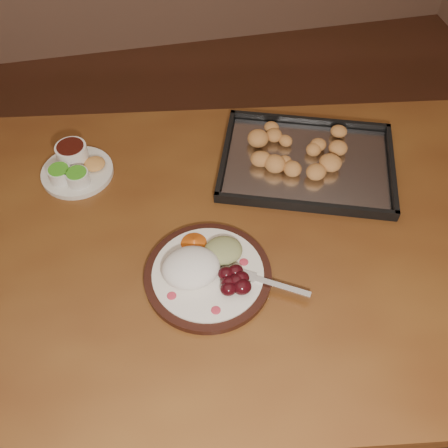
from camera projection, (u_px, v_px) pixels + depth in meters
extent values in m
plane|color=#552B1D|center=(164.00, 377.00, 1.68)|extent=(4.00, 4.00, 0.00)
cube|color=brown|center=(192.00, 245.00, 1.12)|extent=(1.61, 1.10, 0.04)
cylinder|color=#4F3817|center=(398.00, 210.00, 1.67)|extent=(0.07, 0.07, 0.71)
cylinder|color=black|center=(208.00, 275.00, 1.03)|extent=(0.26, 0.26, 0.02)
cylinder|color=white|center=(208.00, 273.00, 1.03)|extent=(0.23, 0.23, 0.01)
ellipsoid|color=#C22E43|center=(172.00, 296.00, 0.99)|extent=(0.02, 0.02, 0.00)
ellipsoid|color=#C22E43|center=(216.00, 310.00, 0.97)|extent=(0.02, 0.02, 0.00)
ellipsoid|color=#C22E43|center=(244.00, 262.00, 1.04)|extent=(0.02, 0.02, 0.00)
ellipsoid|color=#C22E43|center=(171.00, 258.00, 1.05)|extent=(0.02, 0.02, 0.00)
ellipsoid|color=silver|center=(191.00, 268.00, 1.02)|extent=(0.15, 0.14, 0.05)
ellipsoid|color=#470A11|center=(229.00, 282.00, 0.99)|extent=(0.03, 0.03, 0.03)
ellipsoid|color=#470A11|center=(241.00, 278.00, 1.00)|extent=(0.03, 0.03, 0.03)
ellipsoid|color=#470A11|center=(235.00, 271.00, 1.01)|extent=(0.03, 0.03, 0.03)
ellipsoid|color=#470A11|center=(242.00, 287.00, 0.99)|extent=(0.03, 0.03, 0.03)
ellipsoid|color=#470A11|center=(226.00, 274.00, 1.01)|extent=(0.03, 0.03, 0.03)
ellipsoid|color=#470A11|center=(237.00, 281.00, 1.00)|extent=(0.03, 0.03, 0.03)
ellipsoid|color=#470A11|center=(229.00, 289.00, 0.98)|extent=(0.03, 0.03, 0.03)
ellipsoid|color=tan|center=(223.00, 250.00, 1.05)|extent=(0.10, 0.10, 0.03)
cone|color=#D45613|center=(194.00, 242.00, 1.06)|extent=(0.06, 0.06, 0.03)
cube|color=silver|center=(280.00, 286.00, 1.00)|extent=(0.12, 0.08, 0.00)
cube|color=silver|center=(248.00, 276.00, 1.02)|extent=(0.04, 0.04, 0.00)
cylinder|color=silver|center=(236.00, 276.00, 1.01)|extent=(0.03, 0.02, 0.00)
cylinder|color=silver|center=(237.00, 274.00, 1.02)|extent=(0.03, 0.02, 0.00)
cylinder|color=silver|center=(238.00, 271.00, 1.02)|extent=(0.03, 0.02, 0.00)
cylinder|color=silver|center=(238.00, 269.00, 1.03)|extent=(0.03, 0.02, 0.00)
cylinder|color=silver|center=(77.00, 172.00, 1.22)|extent=(0.17, 0.17, 0.01)
cylinder|color=silver|center=(60.00, 174.00, 1.19)|extent=(0.05, 0.05, 0.03)
cylinder|color=green|center=(58.00, 169.00, 1.17)|extent=(0.05, 0.05, 0.00)
cylinder|color=silver|center=(78.00, 178.00, 1.18)|extent=(0.05, 0.05, 0.03)
cylinder|color=green|center=(76.00, 173.00, 1.17)|extent=(0.05, 0.05, 0.00)
cylinder|color=white|center=(72.00, 153.00, 1.22)|extent=(0.08, 0.08, 0.04)
cylinder|color=#360E09|center=(70.00, 147.00, 1.21)|extent=(0.07, 0.07, 0.00)
ellipsoid|color=gold|center=(94.00, 164.00, 1.22)|extent=(0.05, 0.05, 0.02)
cube|color=black|center=(307.00, 164.00, 1.24)|extent=(0.50, 0.43, 0.01)
cube|color=black|center=(309.00, 121.00, 1.33)|extent=(0.40, 0.15, 0.02)
cube|color=black|center=(305.00, 206.00, 1.14)|extent=(0.40, 0.15, 0.02)
cube|color=black|center=(392.00, 168.00, 1.22)|extent=(0.11, 0.30, 0.02)
cube|color=black|center=(225.00, 152.00, 1.25)|extent=(0.11, 0.30, 0.02)
cube|color=silver|center=(307.00, 163.00, 1.24)|extent=(0.47, 0.40, 0.00)
ellipsoid|color=#DB904C|center=(329.00, 159.00, 1.22)|extent=(0.05, 0.04, 0.03)
ellipsoid|color=#DB904C|center=(349.00, 153.00, 1.23)|extent=(0.06, 0.06, 0.03)
ellipsoid|color=#DB904C|center=(327.00, 139.00, 1.27)|extent=(0.06, 0.06, 0.03)
ellipsoid|color=#DB904C|center=(320.00, 145.00, 1.25)|extent=(0.05, 0.06, 0.03)
ellipsoid|color=#DB904C|center=(301.00, 136.00, 1.28)|extent=(0.05, 0.06, 0.03)
ellipsoid|color=#DB904C|center=(295.00, 148.00, 1.25)|extent=(0.06, 0.06, 0.03)
ellipsoid|color=#DB904C|center=(268.00, 146.00, 1.25)|extent=(0.06, 0.06, 0.03)
ellipsoid|color=#DB904C|center=(279.00, 155.00, 1.23)|extent=(0.05, 0.04, 0.03)
ellipsoid|color=#DB904C|center=(259.00, 159.00, 1.22)|extent=(0.06, 0.06, 0.03)
ellipsoid|color=#DB904C|center=(283.00, 173.00, 1.19)|extent=(0.06, 0.06, 0.03)
ellipsoid|color=#DB904C|center=(303.00, 167.00, 1.20)|extent=(0.05, 0.06, 0.03)
ellipsoid|color=#DB904C|center=(318.00, 177.00, 1.18)|extent=(0.05, 0.06, 0.03)
ellipsoid|color=#DB904C|center=(326.00, 181.00, 1.18)|extent=(0.06, 0.06, 0.03)
ellipsoid|color=#DB904C|center=(357.00, 168.00, 1.20)|extent=(0.06, 0.06, 0.03)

